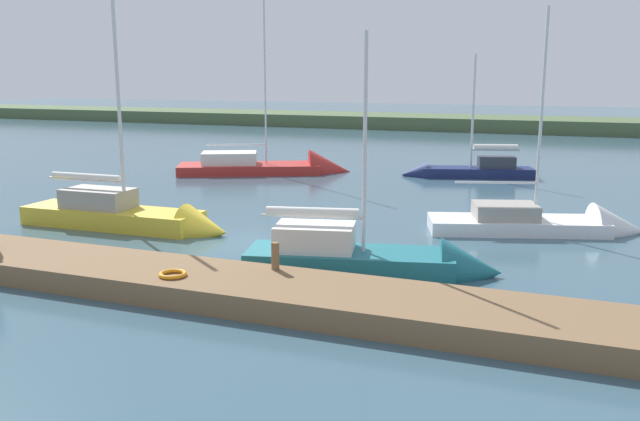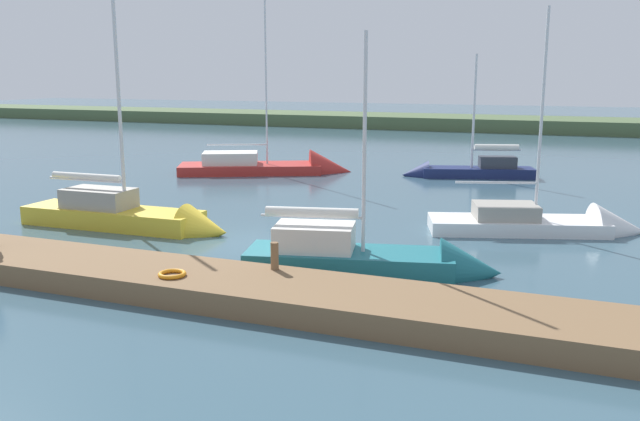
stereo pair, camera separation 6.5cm
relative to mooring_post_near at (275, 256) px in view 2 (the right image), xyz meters
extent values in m
plane|color=#385666|center=(2.62, -4.02, -0.89)|extent=(200.00, 200.00, 0.00)
cube|color=#4C603D|center=(2.62, -51.31, -0.89)|extent=(180.00, 8.00, 2.40)
cube|color=brown|center=(2.62, 0.88, -0.61)|extent=(26.24, 2.52, 0.55)
cylinder|color=brown|center=(0.00, 0.00, 0.00)|extent=(0.19, 0.19, 0.67)
torus|color=orange|center=(2.01, 1.38, -0.29)|extent=(0.66, 0.66, 0.10)
cube|color=#B22823|center=(9.67, -17.48, -0.88)|extent=(7.77, 5.45, 0.97)
cone|color=#B22823|center=(5.76, -19.36, -0.88)|extent=(3.09, 3.20, 2.48)
cube|color=silver|center=(10.60, -17.04, -0.07)|extent=(3.33, 2.80, 0.64)
cylinder|color=silver|center=(8.84, -17.88, 4.49)|extent=(0.09, 0.09, 9.77)
cylinder|color=silver|center=(10.27, -17.20, 0.65)|extent=(2.89, 1.44, 0.08)
cube|color=gold|center=(8.26, -4.35, -0.75)|extent=(6.53, 1.84, 1.00)
cone|color=gold|center=(4.59, -4.43, -0.75)|extent=(1.57, 1.74, 1.71)
cube|color=gray|center=(8.78, -4.34, 0.08)|extent=(2.42, 1.40, 0.66)
cylinder|color=silver|center=(7.71, -4.36, 3.37)|extent=(0.12, 0.12, 7.23)
cylinder|color=silver|center=(9.27, -4.33, 0.70)|extent=(3.11, 0.16, 0.10)
cylinder|color=silver|center=(9.27, -4.33, 0.82)|extent=(2.81, 0.27, 0.21)
cube|color=white|center=(-4.90, -8.60, -0.81)|extent=(6.06, 3.52, 0.74)
cone|color=white|center=(-8.10, -9.61, -0.81)|extent=(2.17, 2.30, 1.88)
cube|color=gray|center=(-4.53, -8.49, -0.18)|extent=(2.39, 2.01, 0.51)
cylinder|color=silver|center=(-5.46, -8.78, 2.99)|extent=(0.10, 0.10, 6.86)
cylinder|color=silver|center=(-4.19, -8.38, 0.78)|extent=(2.58, 0.88, 0.08)
cube|color=#1E6B75|center=(-1.15, -2.22, -0.76)|extent=(5.76, 2.96, 0.90)
cone|color=#1E6B75|center=(-4.26, -2.94, -0.76)|extent=(1.94, 2.07, 1.76)
cube|color=silver|center=(-0.24, -2.01, 0.03)|extent=(2.34, 1.80, 0.69)
cylinder|color=silver|center=(-1.51, -2.30, 2.53)|extent=(0.10, 0.10, 5.70)
cylinder|color=silver|center=(-0.17, -1.99, 0.59)|extent=(2.71, 0.71, 0.08)
cylinder|color=silver|center=(-0.17, -1.99, 0.71)|extent=(2.48, 0.82, 0.26)
cube|color=navy|center=(-1.88, -20.48, -0.82)|extent=(5.81, 3.05, 0.85)
cone|color=navy|center=(1.16, -19.56, -0.82)|extent=(1.72, 1.82, 1.49)
cube|color=#333842|center=(-2.81, -20.77, -0.10)|extent=(2.03, 1.49, 0.58)
cylinder|color=silver|center=(-1.57, -20.39, 2.45)|extent=(0.12, 0.12, 5.70)
cylinder|color=silver|center=(-2.74, -20.74, 0.53)|extent=(2.37, 0.80, 0.10)
cylinder|color=silver|center=(-2.74, -20.74, 0.65)|extent=(2.20, 0.94, 0.32)
camera|label=1|loc=(-6.64, 14.14, 4.32)|focal=37.48mm
camera|label=2|loc=(-6.70, 14.12, 4.32)|focal=37.48mm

